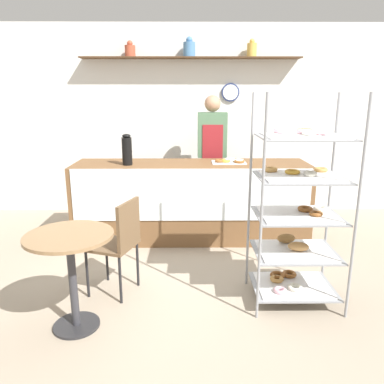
{
  "coord_description": "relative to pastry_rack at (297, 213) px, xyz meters",
  "views": [
    {
      "loc": [
        -0.03,
        -3.12,
        1.72
      ],
      "look_at": [
        0.0,
        0.45,
        0.8
      ],
      "focal_mm": 35.0,
      "sensor_mm": 36.0,
      "label": 1
    }
  ],
  "objects": [
    {
      "name": "coffee_carafe",
      "position": [
        -1.61,
        1.36,
        0.33
      ],
      "size": [
        0.12,
        0.12,
        0.36
      ],
      "color": "black",
      "rests_on": "display_counter"
    },
    {
      "name": "ground_plane",
      "position": [
        -0.86,
        0.19,
        -0.78
      ],
      "size": [
        14.0,
        14.0,
        0.0
      ],
      "primitive_type": "plane",
      "color": "gray"
    },
    {
      "name": "cafe_table",
      "position": [
        -1.76,
        -0.4,
        -0.22
      ],
      "size": [
        0.64,
        0.64,
        0.75
      ],
      "color": "#262628",
      "rests_on": "ground_plane"
    },
    {
      "name": "donut_tray_counter",
      "position": [
        -0.4,
        1.47,
        0.18
      ],
      "size": [
        0.4,
        0.25,
        0.05
      ],
      "color": "white",
      "rests_on": "display_counter"
    },
    {
      "name": "back_wall",
      "position": [
        -0.86,
        2.65,
        0.58
      ],
      "size": [
        10.0,
        0.3,
        2.7
      ],
      "color": "white",
      "rests_on": "ground_plane"
    },
    {
      "name": "person_worker",
      "position": [
        -0.58,
        2.06,
        0.17
      ],
      "size": [
        0.38,
        0.23,
        1.72
      ],
      "color": "#282833",
      "rests_on": "ground_plane"
    },
    {
      "name": "pastry_rack",
      "position": [
        0.0,
        0.0,
        0.0
      ],
      "size": [
        0.74,
        0.58,
        1.75
      ],
      "color": "gray",
      "rests_on": "ground_plane"
    },
    {
      "name": "display_counter",
      "position": [
        -0.86,
        1.47,
        -0.31
      ],
      "size": [
        2.8,
        0.71,
        0.94
      ],
      "color": "brown",
      "rests_on": "ground_plane"
    },
    {
      "name": "cafe_chair",
      "position": [
        -1.5,
        0.11,
        -0.26
      ],
      "size": [
        0.48,
        0.48,
        0.86
      ],
      "rotation": [
        0.0,
        0.0,
        4.38
      ],
      "color": "black",
      "rests_on": "ground_plane"
    }
  ]
}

